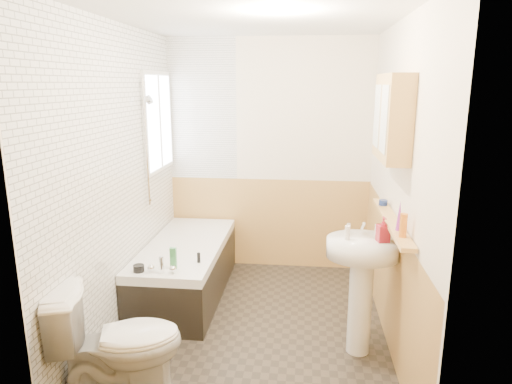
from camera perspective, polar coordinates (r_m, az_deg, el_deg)
floor at (r=4.06m, az=-0.25°, el=-16.51°), size 2.80×2.80×0.00m
ceiling at (r=3.55m, az=-0.29°, el=21.11°), size 2.80×2.80×0.00m
wall_back at (r=4.98m, az=1.62°, el=4.47°), size 2.20×0.02×2.50m
wall_front at (r=2.26m, az=-4.43°, el=-6.67°), size 2.20×0.02×2.50m
wall_left at (r=3.89m, az=-16.75°, el=1.35°), size 0.02×2.80×2.50m
wall_right at (r=3.65m, az=17.33°, el=0.53°), size 0.02×2.80×2.50m
wainscot_right at (r=3.87m, az=16.23°, el=-10.34°), size 0.01×2.80×1.00m
wainscot_front at (r=2.63m, az=-4.02°, el=-22.03°), size 2.20×0.01×1.00m
wainscot_back at (r=5.13m, az=1.54°, el=-3.87°), size 2.20×0.01×1.00m
tile_cladding_left at (r=3.88m, az=-16.45°, el=1.34°), size 0.01×2.80×2.50m
tile_return_back at (r=5.02m, az=-6.78°, el=10.19°), size 0.75×0.01×1.50m
window at (r=4.70m, az=-12.02°, el=8.55°), size 0.03×0.79×0.99m
bathtub at (r=4.55m, az=-8.73°, el=-9.34°), size 0.70×1.63×0.67m
shower_riser at (r=4.28m, az=-13.50°, el=7.30°), size 0.10×0.08×1.16m
toilet at (r=3.21m, az=-16.79°, el=-17.72°), size 0.91×0.68×0.79m
sink at (r=3.54m, az=13.08°, el=-9.74°), size 0.54×0.43×1.03m
pine_shelf at (r=3.49m, az=16.57°, el=-3.50°), size 0.10×1.23×0.03m
medicine_cabinet at (r=3.45m, az=16.65°, el=8.91°), size 0.17×0.68×0.61m
foam_can at (r=3.09m, az=17.94°, el=-3.99°), size 0.06×0.06×0.16m
green_bottle at (r=3.22m, az=17.49°, el=-2.81°), size 0.05×0.05×0.21m
black_jar at (r=3.86m, az=15.62°, el=-1.28°), size 0.08×0.08×0.05m
soap_bottle at (r=3.40m, az=15.57°, el=-5.31°), size 0.12×0.20×0.08m
clear_bottle at (r=3.38m, az=11.36°, el=-5.03°), size 0.04×0.04×0.10m
blue_gel at (r=3.85m, az=-10.29°, el=-8.16°), size 0.05×0.03×0.18m
cream_jar at (r=3.88m, az=-14.45°, el=-9.23°), size 0.10×0.10×0.06m
orange_bottle at (r=3.96m, az=-7.17°, el=-8.15°), size 0.04×0.04×0.09m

